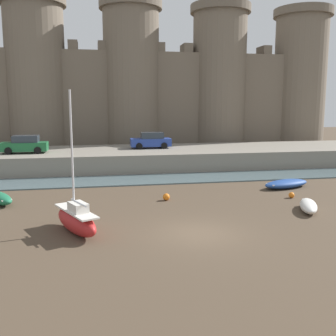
{
  "coord_description": "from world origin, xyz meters",
  "views": [
    {
      "loc": [
        -4.88,
        -17.79,
        6.24
      ],
      "look_at": [
        -0.59,
        4.7,
        2.5
      ],
      "focal_mm": 42.0,
      "sensor_mm": 36.0,
      "label": 1
    }
  ],
  "objects_px": {
    "rowboat_midflat_left": "(286,183)",
    "car_quay_centre_west": "(25,145)",
    "sailboat_foreground_right": "(76,219)",
    "rowboat_near_channel_right": "(308,206)",
    "mooring_buoy_near_channel": "(166,197)",
    "car_quay_west": "(151,141)",
    "mooring_buoy_mid_mud": "(292,195)"
  },
  "relations": [
    {
      "from": "rowboat_near_channel_right",
      "to": "car_quay_west",
      "type": "distance_m",
      "value": 20.45
    },
    {
      "from": "rowboat_midflat_left",
      "to": "mooring_buoy_near_channel",
      "type": "height_order",
      "value": "rowboat_midflat_left"
    },
    {
      "from": "rowboat_near_channel_right",
      "to": "mooring_buoy_near_channel",
      "type": "distance_m",
      "value": 8.77
    },
    {
      "from": "rowboat_near_channel_right",
      "to": "mooring_buoy_near_channel",
      "type": "relative_size",
      "value": 6.6
    },
    {
      "from": "rowboat_near_channel_right",
      "to": "sailboat_foreground_right",
      "type": "distance_m",
      "value": 13.34
    },
    {
      "from": "rowboat_midflat_left",
      "to": "rowboat_near_channel_right",
      "type": "bearing_deg",
      "value": -106.36
    },
    {
      "from": "rowboat_near_channel_right",
      "to": "car_quay_west",
      "type": "xyz_separation_m",
      "value": [
        -6.51,
        19.27,
        2.2
      ]
    },
    {
      "from": "car_quay_centre_west",
      "to": "mooring_buoy_near_channel",
      "type": "bearing_deg",
      "value": -50.8
    },
    {
      "from": "mooring_buoy_near_channel",
      "to": "mooring_buoy_mid_mud",
      "type": "bearing_deg",
      "value": -6.23
    },
    {
      "from": "rowboat_midflat_left",
      "to": "car_quay_centre_west",
      "type": "xyz_separation_m",
      "value": [
        -20.38,
        11.1,
        2.2
      ]
    },
    {
      "from": "sailboat_foreground_right",
      "to": "rowboat_midflat_left",
      "type": "relative_size",
      "value": 1.64
    },
    {
      "from": "mooring_buoy_mid_mud",
      "to": "car_quay_west",
      "type": "bearing_deg",
      "value": 114.06
    },
    {
      "from": "rowboat_midflat_left",
      "to": "car_quay_west",
      "type": "xyz_separation_m",
      "value": [
        -8.35,
        12.99,
        2.2
      ]
    },
    {
      "from": "rowboat_near_channel_right",
      "to": "mooring_buoy_mid_mud",
      "type": "xyz_separation_m",
      "value": [
        0.65,
        3.22,
        -0.14
      ]
    },
    {
      "from": "car_quay_west",
      "to": "mooring_buoy_near_channel",
      "type": "bearing_deg",
      "value": -94.63
    },
    {
      "from": "mooring_buoy_near_channel",
      "to": "car_quay_west",
      "type": "xyz_separation_m",
      "value": [
        1.23,
        15.13,
        2.3
      ]
    },
    {
      "from": "mooring_buoy_mid_mud",
      "to": "car_quay_west",
      "type": "distance_m",
      "value": 17.73
    },
    {
      "from": "mooring_buoy_mid_mud",
      "to": "mooring_buoy_near_channel",
      "type": "distance_m",
      "value": 8.44
    },
    {
      "from": "rowboat_near_channel_right",
      "to": "car_quay_centre_west",
      "type": "distance_m",
      "value": 25.5
    },
    {
      "from": "rowboat_midflat_left",
      "to": "sailboat_foreground_right",
      "type": "bearing_deg",
      "value": -152.77
    },
    {
      "from": "rowboat_near_channel_right",
      "to": "car_quay_centre_west",
      "type": "relative_size",
      "value": 0.74
    },
    {
      "from": "rowboat_midflat_left",
      "to": "car_quay_west",
      "type": "height_order",
      "value": "car_quay_west"
    },
    {
      "from": "sailboat_foreground_right",
      "to": "mooring_buoy_mid_mud",
      "type": "height_order",
      "value": "sailboat_foreground_right"
    },
    {
      "from": "sailboat_foreground_right",
      "to": "rowboat_midflat_left",
      "type": "xyz_separation_m",
      "value": [
        15.09,
        7.77,
        -0.35
      ]
    },
    {
      "from": "sailboat_foreground_right",
      "to": "rowboat_midflat_left",
      "type": "distance_m",
      "value": 16.98
    },
    {
      "from": "mooring_buoy_mid_mud",
      "to": "car_quay_centre_west",
      "type": "distance_m",
      "value": 23.96
    },
    {
      "from": "rowboat_near_channel_right",
      "to": "mooring_buoy_near_channel",
      "type": "bearing_deg",
      "value": 151.88
    },
    {
      "from": "sailboat_foreground_right",
      "to": "car_quay_centre_west",
      "type": "bearing_deg",
      "value": 105.65
    },
    {
      "from": "rowboat_near_channel_right",
      "to": "car_quay_west",
      "type": "bearing_deg",
      "value": 108.68
    },
    {
      "from": "mooring_buoy_near_channel",
      "to": "car_quay_west",
      "type": "bearing_deg",
      "value": 85.37
    },
    {
      "from": "rowboat_midflat_left",
      "to": "mooring_buoy_near_channel",
      "type": "relative_size",
      "value": 9.13
    },
    {
      "from": "rowboat_near_channel_right",
      "to": "car_quay_west",
      "type": "height_order",
      "value": "car_quay_west"
    }
  ]
}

